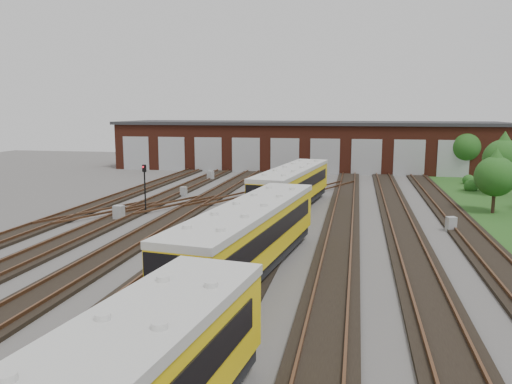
# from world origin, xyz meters

# --- Properties ---
(ground) EXTENTS (120.00, 120.00, 0.00)m
(ground) POSITION_xyz_m (0.00, 0.00, 0.00)
(ground) COLOR #4A4745
(ground) RESTS_ON ground
(track_network) EXTENTS (30.40, 70.00, 0.33)m
(track_network) POSITION_xyz_m (-0.17, 0.59, 0.11)
(track_network) COLOR black
(track_network) RESTS_ON ground
(maintenance_shed) EXTENTS (51.00, 12.50, 6.35)m
(maintenance_shed) POSITION_xyz_m (-0.01, 39.97, 3.20)
(maintenance_shed) COLOR #592316
(maintenance_shed) RESTS_ON ground
(metro_train) EXTENTS (4.56, 47.03, 3.06)m
(metro_train) POSITION_xyz_m (2.00, -5.31, 1.90)
(metro_train) COLOR black
(metro_train) RESTS_ON ground
(signal_mast_0) EXTENTS (0.33, 0.31, 3.72)m
(signal_mast_0) POSITION_xyz_m (-9.05, 7.55, 2.37)
(signal_mast_0) COLOR black
(signal_mast_0) RESTS_ON ground
(signal_mast_1) EXTENTS (0.28, 0.27, 2.91)m
(signal_mast_1) POSITION_xyz_m (0.16, 9.83, 1.88)
(signal_mast_1) COLOR black
(signal_mast_1) RESTS_ON ground
(signal_mast_2) EXTENTS (0.25, 0.24, 2.80)m
(signal_mast_2) POSITION_xyz_m (2.15, 9.66, 1.79)
(signal_mast_2) COLOR black
(signal_mast_2) RESTS_ON ground
(signal_mast_3) EXTENTS (0.25, 0.23, 2.67)m
(signal_mast_3) POSITION_xyz_m (1.87, 15.69, 1.73)
(signal_mast_3) COLOR black
(signal_mast_3) RESTS_ON ground
(relay_cabinet_0) EXTENTS (0.74, 0.64, 1.14)m
(relay_cabinet_0) POSITION_xyz_m (-9.64, 4.30, 0.57)
(relay_cabinet_0) COLOR #979A9C
(relay_cabinet_0) RESTS_ON ground
(relay_cabinet_1) EXTENTS (0.78, 0.71, 1.08)m
(relay_cabinet_1) POSITION_xyz_m (-9.26, 25.77, 0.54)
(relay_cabinet_1) COLOR #979A9C
(relay_cabinet_1) RESTS_ON ground
(relay_cabinet_2) EXTENTS (0.61, 0.54, 0.90)m
(relay_cabinet_2) POSITION_xyz_m (-8.61, 15.01, 0.45)
(relay_cabinet_2) COLOR #979A9C
(relay_cabinet_2) RESTS_ON ground
(relay_cabinet_3) EXTENTS (0.63, 0.54, 0.98)m
(relay_cabinet_3) POSITION_xyz_m (1.66, 11.39, 0.49)
(relay_cabinet_3) COLOR #979A9C
(relay_cabinet_3) RESTS_ON ground
(relay_cabinet_4) EXTENTS (0.71, 0.66, 0.97)m
(relay_cabinet_4) POSITION_xyz_m (13.04, 5.76, 0.49)
(relay_cabinet_4) COLOR #979A9C
(relay_cabinet_4) RESTS_ON ground
(tree_0) EXTENTS (3.79, 3.79, 6.28)m
(tree_0) POSITION_xyz_m (19.39, 35.00, 4.04)
(tree_0) COLOR #322016
(tree_0) RESTS_ON ground
(tree_1) EXTENTS (3.61, 3.61, 5.99)m
(tree_1) POSITION_xyz_m (20.08, 21.39, 3.85)
(tree_1) COLOR #322016
(tree_1) RESTS_ON ground
(tree_3) EXTENTS (3.05, 3.05, 5.06)m
(tree_3) POSITION_xyz_m (17.22, 12.45, 3.25)
(tree_3) COLOR #322016
(tree_3) RESTS_ON ground
(bush_1) EXTENTS (1.33, 1.33, 1.33)m
(bush_1) POSITION_xyz_m (17.95, 23.70, 0.67)
(bush_1) COLOR #144213
(bush_1) RESTS_ON ground
(bush_2) EXTENTS (1.25, 1.25, 1.25)m
(bush_2) POSITION_xyz_m (18.66, 28.34, 0.62)
(bush_2) COLOR #144213
(bush_2) RESTS_ON ground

